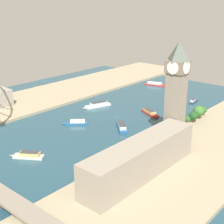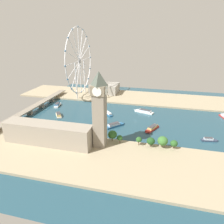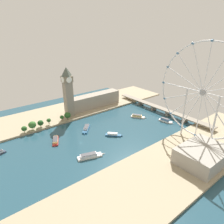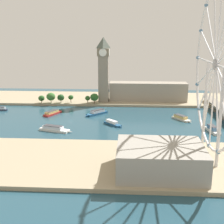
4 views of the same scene
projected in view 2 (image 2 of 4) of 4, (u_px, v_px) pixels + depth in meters
The scene contains 16 objects.
ground_plane at pixel (136, 121), 322.79m from camera, with size 401.46×401.46×0.00m, color #234756.
riverbank_left at pixel (120, 162), 217.73m from camera, with size 90.00×520.00×3.00m, color tan.
riverbank_right at pixel (143, 98), 426.76m from camera, with size 90.00×520.00×3.00m, color tan.
clock_tower at pixel (100, 109), 231.06m from camera, with size 16.72×16.72×88.66m.
parliament_block at pixel (48, 134), 247.82m from camera, with size 22.00×108.65×25.91m, color gray.
tree_row_embankment at pixel (144, 139), 245.01m from camera, with size 12.54×83.17×14.03m.
ferris_wheel at pixel (80, 61), 415.36m from camera, with size 133.21×3.20×137.24m.
riverside_hall at pixel (105, 88), 458.92m from camera, with size 45.93×59.64×19.20m, color gray.
river_bridge at pixel (35, 107), 360.33m from camera, with size 213.46×12.70×9.66m.
tour_boat_0 at pixel (108, 113), 345.62m from camera, with size 22.69×22.02×5.08m.
tour_boat_1 at pixel (209, 140), 262.53m from camera, with size 8.10×22.48×4.82m.
tour_boat_2 at pixel (152, 128), 292.90m from camera, with size 30.47×18.65×5.33m.
tour_boat_4 at pixel (144, 111), 354.17m from camera, with size 17.53×36.85×5.58m.
tour_boat_5 at pixel (58, 105), 384.99m from camera, with size 28.30×11.45×6.38m.
tour_boat_6 at pixel (59, 115), 340.24m from camera, with size 26.95×20.00×5.34m.
tour_boat_7 at pixel (115, 125), 302.08m from camera, with size 28.23×26.51×5.96m.
Camera 2 is at (-295.65, -36.32, 130.42)m, focal length 33.15 mm.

